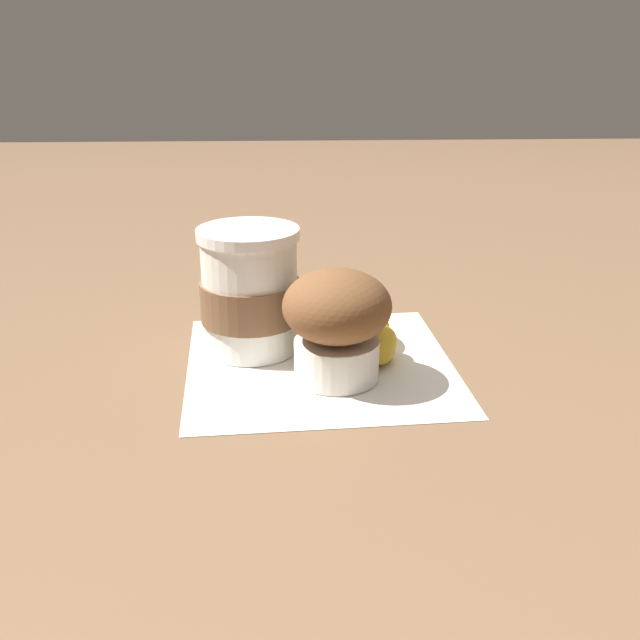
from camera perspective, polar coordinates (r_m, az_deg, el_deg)
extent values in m
plane|color=brown|center=(0.70, 0.00, -3.40)|extent=(3.00, 3.00, 0.00)
cube|color=white|center=(0.70, 0.00, -3.34)|extent=(0.26, 0.26, 0.00)
cylinder|color=white|center=(0.72, -5.35, 1.91)|extent=(0.09, 0.09, 0.11)
cylinder|color=white|center=(0.70, -5.52, 6.56)|extent=(0.10, 0.10, 0.01)
cylinder|color=brown|center=(0.72, -5.34, 1.51)|extent=(0.10, 0.10, 0.04)
cylinder|color=white|center=(0.67, 1.27, -2.98)|extent=(0.08, 0.08, 0.04)
ellipsoid|color=brown|center=(0.65, 1.30, 1.06)|extent=(0.10, 0.10, 0.06)
ellipsoid|color=gold|center=(0.70, 4.82, -2.08)|extent=(0.04, 0.06, 0.03)
ellipsoid|color=gold|center=(0.74, 3.96, -0.54)|extent=(0.04, 0.06, 0.03)
ellipsoid|color=gold|center=(0.78, 1.86, 0.64)|extent=(0.06, 0.07, 0.03)
ellipsoid|color=brown|center=(0.81, -1.07, 1.40)|extent=(0.06, 0.05, 0.03)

